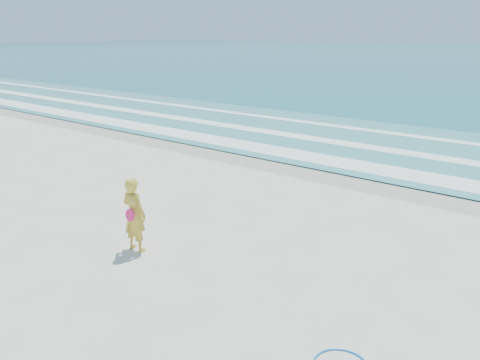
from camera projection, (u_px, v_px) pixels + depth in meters
The scene contains 7 objects.
ground at pixel (120, 279), 9.12m from camera, with size 400.00×400.00×0.00m, color silver.
wet_sand at pixel (334, 174), 15.88m from camera, with size 400.00×2.40×0.00m, color #B2A893.
shallow at pixel (389, 146), 19.63m from camera, with size 400.00×10.00×0.01m, color #59B7AD.
foam_near at pixel (351, 164), 16.84m from camera, with size 400.00×1.40×0.01m, color white.
foam_mid at pixel (382, 149), 19.02m from camera, with size 400.00×0.90×0.01m, color white.
foam_far at pixel (410, 135), 21.50m from camera, with size 400.00×0.60×0.01m, color white.
woman at pixel (134, 215), 10.11m from camera, with size 0.63×0.44×1.66m.
Camera 1 is at (6.83, -4.95, 4.61)m, focal length 35.00 mm.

